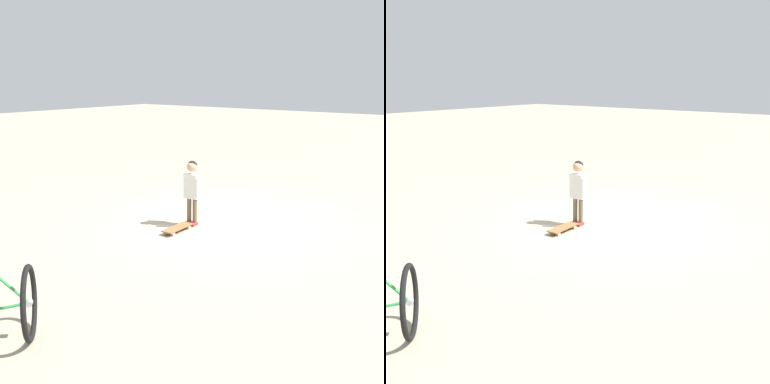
{
  "view_description": "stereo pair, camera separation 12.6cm",
  "coord_description": "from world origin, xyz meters",
  "views": [
    {
      "loc": [
        4.02,
        -6.19,
        2.35
      ],
      "look_at": [
        -0.35,
        -0.43,
        0.55
      ],
      "focal_mm": 43.21,
      "sensor_mm": 36.0,
      "label": 1
    },
    {
      "loc": [
        4.12,
        -6.11,
        2.35
      ],
      "look_at": [
        -0.35,
        -0.43,
        0.55
      ],
      "focal_mm": 43.21,
      "sensor_mm": 36.0,
      "label": 2
    }
  ],
  "objects": [
    {
      "name": "ground_plane",
      "position": [
        0.0,
        0.0,
        0.0
      ],
      "size": [
        50.0,
        50.0,
        0.0
      ],
      "primitive_type": "plane",
      "color": "tan"
    },
    {
      "name": "skateboard",
      "position": [
        -0.32,
        -0.85,
        0.06
      ],
      "size": [
        0.21,
        0.59,
        0.07
      ],
      "color": "olive",
      "rests_on": "ground"
    },
    {
      "name": "child_person",
      "position": [
        -0.35,
        -0.43,
        0.66
      ],
      "size": [
        0.38,
        0.21,
        1.06
      ],
      "color": "brown",
      "rests_on": "ground"
    }
  ]
}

